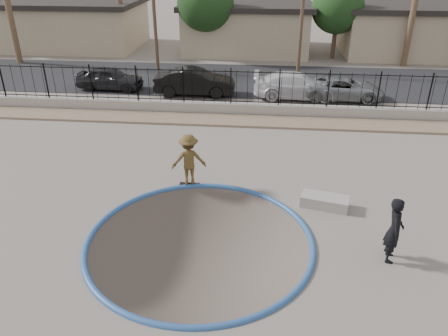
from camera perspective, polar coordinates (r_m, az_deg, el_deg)
ground at (r=25.51m, az=1.17°, el=6.04°), size 120.00×120.00×2.20m
bowl_pit at (r=13.55m, az=-3.17°, el=-9.51°), size 6.84×6.84×1.80m
coping_ring at (r=13.55m, az=-3.17°, el=-9.51°), size 7.04×7.04×0.20m
rock_strip at (r=22.49m, az=0.64°, el=6.23°), size 42.00×1.60×0.11m
retaining_wall at (r=23.43m, az=0.88°, el=7.75°), size 42.00×0.45×0.60m
fence at (r=23.06m, az=0.90°, el=10.56°), size 40.00×0.04×1.80m
street at (r=29.89m, az=1.96°, el=11.48°), size 90.00×8.00×0.04m
house_west at (r=42.20m, az=-18.85°, el=17.47°), size 11.60×8.60×3.90m
house_center at (r=38.76m, az=2.99°, el=18.04°), size 10.60×8.60×3.90m
house_east at (r=40.59m, az=24.02°, el=16.29°), size 12.60×8.60×3.90m
utility_pole_left at (r=31.88m, az=-9.21°, el=20.74°), size 1.70×0.24×9.00m
street_tree_left at (r=35.27m, az=-2.43°, el=20.79°), size 4.32×4.32×6.36m
street_tree_mid at (r=36.36m, az=14.63°, el=19.64°), size 3.96×3.96×5.83m
skater at (r=16.06m, az=-4.61°, el=0.79°), size 1.39×1.00×1.95m
skateboard at (r=16.49m, az=-4.49°, el=-2.08°), size 0.76×0.20×0.07m
videographer at (r=13.16m, az=21.36°, el=-7.55°), size 0.60×0.80×1.99m
concrete_ledge at (r=15.46m, az=13.02°, el=-4.28°), size 1.72×1.06×0.40m
car_a at (r=28.42m, az=-14.69°, el=11.29°), size 4.13×1.80×1.39m
car_b at (r=26.49m, az=-3.84°, el=11.17°), size 4.78×1.75×1.56m
car_c at (r=26.24m, az=9.47°, el=10.58°), size 5.02×2.07×1.45m
car_d at (r=26.58m, az=15.29°, el=10.01°), size 4.63×2.21×1.28m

